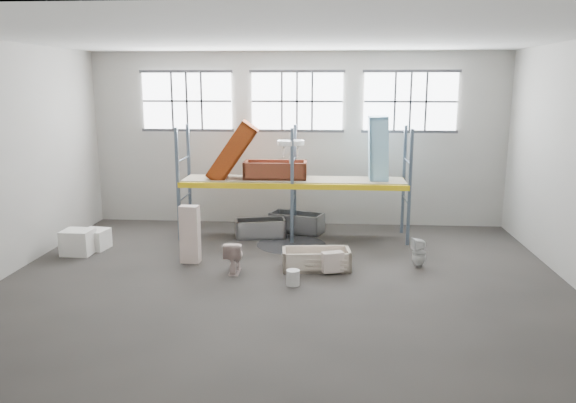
# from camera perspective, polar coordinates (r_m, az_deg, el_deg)

# --- Properties ---
(floor) EXTENTS (12.00, 10.00, 0.10)m
(floor) POSITION_cam_1_polar(r_m,az_deg,el_deg) (12.02, -0.54, -8.28)
(floor) COLOR #413C38
(floor) RESTS_ON ground
(ceiling) EXTENTS (12.00, 10.00, 0.10)m
(ceiling) POSITION_cam_1_polar(r_m,az_deg,el_deg) (11.31, -0.60, 16.74)
(ceiling) COLOR silver
(ceiling) RESTS_ON ground
(wall_back) EXTENTS (12.00, 0.10, 5.00)m
(wall_back) POSITION_cam_1_polar(r_m,az_deg,el_deg) (16.39, 0.94, 6.36)
(wall_back) COLOR #A4A199
(wall_back) RESTS_ON ground
(wall_front) EXTENTS (12.00, 0.10, 5.00)m
(wall_front) POSITION_cam_1_polar(r_m,az_deg,el_deg) (6.46, -4.38, -2.55)
(wall_front) COLOR #AFACA2
(wall_front) RESTS_ON ground
(window_left) EXTENTS (2.60, 0.04, 1.60)m
(window_left) POSITION_cam_1_polar(r_m,az_deg,el_deg) (16.71, -10.27, 10.06)
(window_left) COLOR white
(window_left) RESTS_ON wall_back
(window_mid) EXTENTS (2.60, 0.04, 1.60)m
(window_mid) POSITION_cam_1_polar(r_m,az_deg,el_deg) (16.21, 0.93, 10.19)
(window_mid) COLOR white
(window_mid) RESTS_ON wall_back
(window_right) EXTENTS (2.60, 0.04, 1.60)m
(window_right) POSITION_cam_1_polar(r_m,az_deg,el_deg) (16.33, 12.38, 9.93)
(window_right) COLOR white
(window_right) RESTS_ON wall_back
(rack_upright_la) EXTENTS (0.08, 0.08, 3.00)m
(rack_upright_la) POSITION_cam_1_polar(r_m,az_deg,el_deg) (14.91, -11.17, 1.68)
(rack_upright_la) COLOR slate
(rack_upright_la) RESTS_ON floor
(rack_upright_lb) EXTENTS (0.08, 0.08, 3.00)m
(rack_upright_lb) POSITION_cam_1_polar(r_m,az_deg,el_deg) (16.05, -10.04, 2.45)
(rack_upright_lb) COLOR slate
(rack_upright_lb) RESTS_ON floor
(rack_upright_ma) EXTENTS (0.08, 0.08, 3.00)m
(rack_upright_ma) POSITION_cam_1_polar(r_m,az_deg,el_deg) (14.40, 0.42, 1.55)
(rack_upright_ma) COLOR slate
(rack_upright_ma) RESTS_ON floor
(rack_upright_mb) EXTENTS (0.08, 0.08, 3.00)m
(rack_upright_mb) POSITION_cam_1_polar(r_m,az_deg,el_deg) (15.58, 0.72, 2.35)
(rack_upright_mb) COLOR slate
(rack_upright_mb) RESTS_ON floor
(rack_upright_ra) EXTENTS (0.08, 0.08, 3.00)m
(rack_upright_ra) POSITION_cam_1_polar(r_m,az_deg,el_deg) (14.52, 12.32, 1.35)
(rack_upright_ra) COLOR slate
(rack_upright_ra) RESTS_ON floor
(rack_upright_rb) EXTENTS (0.08, 0.08, 3.00)m
(rack_upright_rb) POSITION_cam_1_polar(r_m,az_deg,el_deg) (15.69, 11.73, 2.16)
(rack_upright_rb) COLOR slate
(rack_upright_rb) RESTS_ON floor
(rack_beam_front) EXTENTS (6.00, 0.10, 0.14)m
(rack_beam_front) POSITION_cam_1_polar(r_m,az_deg,el_deg) (14.40, 0.42, 1.55)
(rack_beam_front) COLOR yellow
(rack_beam_front) RESTS_ON floor
(rack_beam_back) EXTENTS (6.00, 0.10, 0.14)m
(rack_beam_back) POSITION_cam_1_polar(r_m,az_deg,el_deg) (15.58, 0.72, 2.35)
(rack_beam_back) COLOR yellow
(rack_beam_back) RESTS_ON floor
(shelf_deck) EXTENTS (5.90, 1.10, 0.03)m
(shelf_deck) POSITION_cam_1_polar(r_m,az_deg,el_deg) (14.98, 0.58, 2.27)
(shelf_deck) COLOR gray
(shelf_deck) RESTS_ON floor
(wet_patch) EXTENTS (1.80, 1.80, 0.00)m
(wet_patch) POSITION_cam_1_polar(r_m,az_deg,el_deg) (14.56, 0.36, -4.40)
(wet_patch) COLOR black
(wet_patch) RESTS_ON floor
(bathtub_beige) EXTENTS (1.59, 0.88, 0.45)m
(bathtub_beige) POSITION_cam_1_polar(r_m,az_deg,el_deg) (12.67, 2.90, -5.91)
(bathtub_beige) COLOR beige
(bathtub_beige) RESTS_ON floor
(cistern_spare) EXTENTS (0.52, 0.38, 0.44)m
(cistern_spare) POSITION_cam_1_polar(r_m,az_deg,el_deg) (12.33, 4.56, -6.17)
(cistern_spare) COLOR beige
(cistern_spare) RESTS_ON bathtub_beige
(sink_in_tub) EXTENTS (0.44, 0.44, 0.14)m
(sink_in_tub) POSITION_cam_1_polar(r_m,az_deg,el_deg) (12.49, 2.18, -6.46)
(sink_in_tub) COLOR beige
(sink_in_tub) RESTS_ON bathtub_beige
(toilet_beige) EXTENTS (0.42, 0.72, 0.72)m
(toilet_beige) POSITION_cam_1_polar(r_m,az_deg,el_deg) (12.45, -5.53, -5.60)
(toilet_beige) COLOR beige
(toilet_beige) RESTS_ON floor
(cistern_tall) EXTENTS (0.45, 0.30, 1.35)m
(cistern_tall) POSITION_cam_1_polar(r_m,az_deg,el_deg) (13.18, -9.97, -3.31)
(cistern_tall) COLOR beige
(cistern_tall) RESTS_ON floor
(toilet_white) EXTENTS (0.38, 0.38, 0.68)m
(toilet_white) POSITION_cam_1_polar(r_m,az_deg,el_deg) (13.06, 13.24, -5.12)
(toilet_white) COLOR silver
(toilet_white) RESTS_ON floor
(steel_tub_left) EXTENTS (1.44, 0.90, 0.49)m
(steel_tub_left) POSITION_cam_1_polar(r_m,az_deg,el_deg) (15.20, -2.83, -2.75)
(steel_tub_left) COLOR #9FA1A6
(steel_tub_left) RESTS_ON floor
(steel_tub_right) EXTENTS (1.61, 1.11, 0.54)m
(steel_tub_right) POSITION_cam_1_polar(r_m,az_deg,el_deg) (15.73, 0.88, -2.14)
(steel_tub_right) COLOR #9EA2A7
(steel_tub_right) RESTS_ON floor
(rust_tub_flat) EXTENTS (1.70, 0.83, 0.47)m
(rust_tub_flat) POSITION_cam_1_polar(r_m,az_deg,el_deg) (15.05, -1.30, 3.23)
(rust_tub_flat) COLOR maroon
(rust_tub_flat) RESTS_ON shelf_deck
(rust_tub_tilted) EXTENTS (1.47, 0.93, 1.72)m
(rust_tub_tilted) POSITION_cam_1_polar(r_m,az_deg,el_deg) (15.11, -5.68, 5.03)
(rust_tub_tilted) COLOR #9C370D
(rust_tub_tilted) RESTS_ON shelf_deck
(sink_on_shelf) EXTENTS (0.76, 0.62, 0.62)m
(sink_on_shelf) POSITION_cam_1_polar(r_m,az_deg,el_deg) (14.55, 0.29, 4.03)
(sink_on_shelf) COLOR white
(sink_on_shelf) RESTS_ON rust_tub_flat
(blue_tub_upright) EXTENTS (0.56, 0.82, 1.74)m
(blue_tub_upright) POSITION_cam_1_polar(r_m,az_deg,el_deg) (15.03, 9.19, 5.29)
(blue_tub_upright) COLOR #92CFEE
(blue_tub_upright) RESTS_ON shelf_deck
(bucket) EXTENTS (0.34, 0.34, 0.32)m
(bucket) POSITION_cam_1_polar(r_m,az_deg,el_deg) (11.68, 0.52, -7.78)
(bucket) COLOR beige
(bucket) RESTS_ON floor
(carton_near) EXTENTS (0.72, 0.63, 0.61)m
(carton_near) POSITION_cam_1_polar(r_m,az_deg,el_deg) (14.63, -20.65, -3.89)
(carton_near) COLOR white
(carton_near) RESTS_ON floor
(carton_far) EXTENTS (0.67, 0.67, 0.50)m
(carton_far) POSITION_cam_1_polar(r_m,az_deg,el_deg) (14.95, -19.09, -3.66)
(carton_far) COLOR white
(carton_far) RESTS_ON floor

